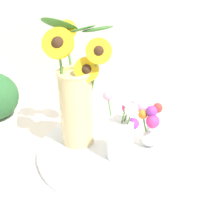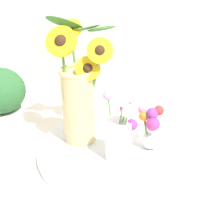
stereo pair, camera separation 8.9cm
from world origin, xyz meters
The scene contains 6 objects.
ground_plane centered at (0.00, 0.00, 0.00)m, with size 6.00×6.00×0.00m, color silver.
serving_tray centered at (-0.01, 0.06, 0.01)m, with size 0.45×0.45×0.02m.
mason_jar_sunflowers centered at (-0.12, 0.10, 0.17)m, with size 0.23×0.18×0.39m.
vase_small_center centered at (0.02, 0.02, 0.10)m, with size 0.10×0.09×0.20m.
vase_bulb_right centered at (0.10, 0.09, 0.09)m, with size 0.08×0.08×0.14m.
potted_plant centered at (-0.39, 0.11, 0.13)m, with size 0.16×0.16×0.23m.
Camera 2 is at (0.14, -0.70, 0.58)m, focal length 50.00 mm.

